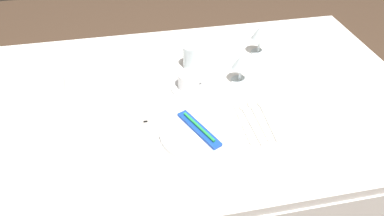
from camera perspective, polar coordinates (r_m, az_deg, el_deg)
ground_plane at (r=1.95m, az=-0.39°, el=-15.49°), size 6.00×6.00×0.00m
dining_table at (r=1.46m, az=-0.51°, el=-0.60°), size 1.80×1.11×0.74m
dinner_plate at (r=1.24m, az=1.09°, el=-3.86°), size 0.27×0.27×0.02m
toothbrush_package at (r=1.23m, az=1.10°, el=-3.29°), size 0.12×0.21×0.02m
fork_outer at (r=1.25m, az=-6.91°, el=-4.26°), size 0.03×0.23×0.00m
dinner_knife at (r=1.29m, az=8.17°, el=-2.59°), size 0.02×0.21×0.00m
spoon_soup at (r=1.32m, az=8.94°, el=-1.70°), size 0.03×0.23×0.01m
spoon_dessert at (r=1.34m, az=10.15°, el=-1.18°), size 0.03×0.22×0.01m
spoon_tea at (r=1.35m, az=11.54°, el=-1.01°), size 0.03×0.23×0.01m
saucer_left at (r=1.45m, az=-0.58°, el=3.24°), size 0.14×0.14×0.01m
coffee_cup_left at (r=1.43m, az=-0.53°, el=4.41°), size 0.11×0.08×0.06m
wine_glass_centre at (r=1.66m, az=10.78°, el=11.56°), size 0.08×0.08×0.14m
wine_glass_left at (r=1.46m, az=7.80°, el=7.12°), size 0.08×0.08×0.13m
drink_tumbler at (r=1.56m, az=-0.05°, el=7.91°), size 0.07×0.07×0.10m
napkin_folded at (r=1.48m, az=-19.12°, el=5.24°), size 0.06×0.06×0.16m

